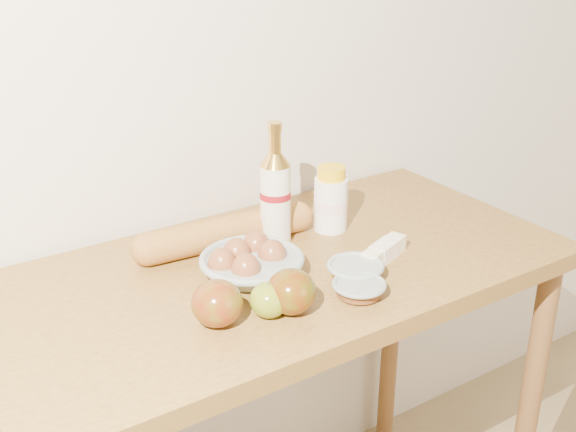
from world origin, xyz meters
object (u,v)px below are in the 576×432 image
object	(u,v)px
bourbon_bottle	(275,195)
egg_bowl	(250,263)
cream_bottle	(331,201)
baguette	(226,232)
table	(280,317)

from	to	relation	value
bourbon_bottle	egg_bowl	size ratio (longest dim) A/B	1.03
bourbon_bottle	cream_bottle	size ratio (longest dim) A/B	1.81
baguette	table	bearing A→B (deg)	-64.83
egg_bowl	baguette	distance (m)	0.15
bourbon_bottle	cream_bottle	bearing A→B (deg)	-4.29
bourbon_bottle	table	bearing A→B (deg)	-118.07
bourbon_bottle	cream_bottle	xyz separation A→B (m)	(0.14, -0.01, -0.04)
table	baguette	world-z (taller)	baguette
table	egg_bowl	bearing A→B (deg)	-171.96
table	cream_bottle	world-z (taller)	cream_bottle
baguette	cream_bottle	bearing A→B (deg)	-6.77
table	egg_bowl	size ratio (longest dim) A/B	4.59
egg_bowl	baguette	world-z (taller)	egg_bowl
table	cream_bottle	size ratio (longest dim) A/B	8.07
bourbon_bottle	baguette	size ratio (longest dim) A/B	0.64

